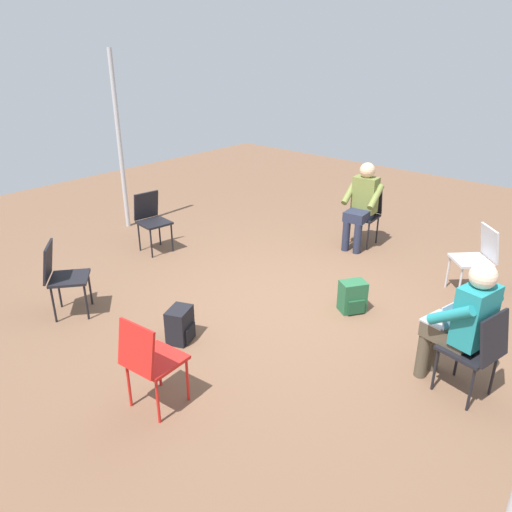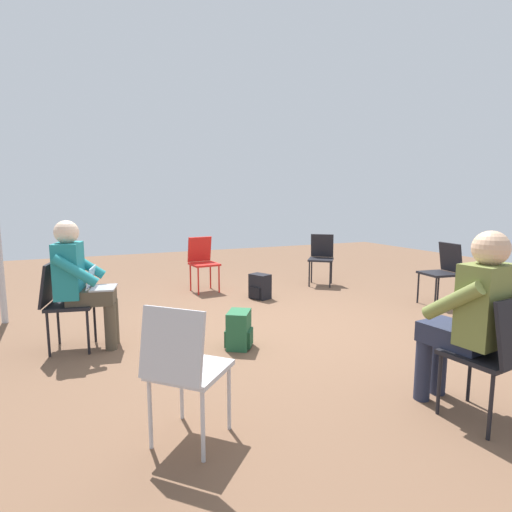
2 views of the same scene
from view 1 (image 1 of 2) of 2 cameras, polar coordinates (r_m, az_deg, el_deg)
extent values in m
plane|color=brown|center=(5.80, 3.48, -5.79)|extent=(14.00, 14.00, 0.00)
cube|color=black|center=(7.54, 12.16, 4.43)|extent=(0.44, 0.44, 0.03)
cylinder|color=black|center=(7.41, 12.68, 2.17)|extent=(0.02, 0.02, 0.42)
cylinder|color=black|center=(7.53, 10.31, 2.73)|extent=(0.02, 0.02, 0.42)
cylinder|color=black|center=(7.71, 13.68, 2.92)|extent=(0.02, 0.02, 0.42)
cylinder|color=black|center=(7.83, 11.39, 3.45)|extent=(0.02, 0.02, 0.42)
cube|color=black|center=(7.64, 12.87, 6.32)|extent=(0.39, 0.13, 0.40)
cube|color=black|center=(7.26, -11.55, 3.74)|extent=(0.45, 0.45, 0.03)
cylinder|color=black|center=(7.29, -9.58, 2.06)|extent=(0.02, 0.02, 0.42)
cylinder|color=black|center=(7.13, -11.87, 1.38)|extent=(0.02, 0.02, 0.42)
cylinder|color=black|center=(7.56, -10.97, 2.76)|extent=(0.02, 0.02, 0.42)
cylinder|color=black|center=(7.41, -13.21, 2.12)|extent=(0.02, 0.02, 0.42)
cube|color=black|center=(7.36, -12.44, 5.68)|extent=(0.14, 0.39, 0.40)
cube|color=black|center=(5.84, -20.55, -2.39)|extent=(0.56, 0.56, 0.03)
cylinder|color=black|center=(6.05, -18.43, -3.51)|extent=(0.02, 0.02, 0.42)
cylinder|color=black|center=(5.75, -18.81, -5.03)|extent=(0.02, 0.02, 0.42)
cylinder|color=black|center=(6.11, -21.58, -3.71)|extent=(0.02, 0.02, 0.42)
cylinder|color=black|center=(5.82, -22.12, -5.22)|extent=(0.02, 0.02, 0.42)
cube|color=black|center=(5.79, -22.69, -0.60)|extent=(0.36, 0.31, 0.40)
cube|color=#B7B7BC|center=(6.42, 23.33, -0.46)|extent=(0.57, 0.57, 0.03)
cylinder|color=#B7B7BC|center=(6.30, 22.28, -3.00)|extent=(0.02, 0.02, 0.42)
cylinder|color=#B7B7BC|center=(6.58, 21.07, -1.69)|extent=(0.02, 0.02, 0.42)
cylinder|color=#B7B7BC|center=(6.46, 25.00, -2.85)|extent=(0.02, 0.02, 0.42)
cylinder|color=#B7B7BC|center=(6.72, 23.70, -1.58)|extent=(0.02, 0.02, 0.42)
cube|color=#B7B7BC|center=(6.44, 25.14, 1.34)|extent=(0.33, 0.33, 0.40)
cube|color=black|center=(4.64, 23.09, -9.85)|extent=(0.47, 0.47, 0.03)
cylinder|color=black|center=(4.70, 19.77, -12.11)|extent=(0.02, 0.02, 0.42)
cylinder|color=black|center=(4.95, 22.05, -10.53)|extent=(0.02, 0.02, 0.42)
cylinder|color=black|center=(4.57, 23.33, -13.86)|extent=(0.02, 0.02, 0.42)
cylinder|color=black|center=(4.83, 25.48, -12.12)|extent=(0.02, 0.02, 0.42)
cube|color=black|center=(4.46, 25.60, -8.47)|extent=(0.17, 0.39, 0.40)
cube|color=red|center=(4.24, -11.32, -11.58)|extent=(0.44, 0.44, 0.03)
cylinder|color=red|center=(4.56, -11.02, -12.16)|extent=(0.02, 0.02, 0.42)
cylinder|color=red|center=(4.36, -7.84, -13.82)|extent=(0.02, 0.02, 0.42)
cylinder|color=red|center=(4.39, -14.31, -14.13)|extent=(0.02, 0.02, 0.42)
cylinder|color=red|center=(4.18, -11.15, -15.99)|extent=(0.02, 0.02, 0.42)
cube|color=red|center=(4.02, -13.56, -10.25)|extent=(0.39, 0.13, 0.40)
cylinder|color=#4C4233|center=(4.83, 18.51, -10.66)|extent=(0.11, 0.11, 0.45)
cylinder|color=#4C4233|center=(4.96, 19.75, -9.87)|extent=(0.11, 0.11, 0.45)
cube|color=#4C4233|center=(4.67, 21.28, -8.16)|extent=(0.47, 0.38, 0.14)
cube|color=teal|center=(4.47, 23.77, -6.24)|extent=(0.29, 0.38, 0.52)
sphere|color=beige|center=(4.32, 24.54, -2.08)|extent=(0.22, 0.22, 0.22)
cylinder|color=teal|center=(4.34, 21.35, -6.32)|extent=(0.41, 0.17, 0.31)
cylinder|color=teal|center=(4.66, 24.05, -4.71)|extent=(0.41, 0.17, 0.31)
cube|color=#9EA0A5|center=(4.68, 20.29, -6.83)|extent=(0.28, 0.34, 0.02)
cube|color=#B2D1F2|center=(4.58, 21.61, -6.17)|extent=(0.11, 0.30, 0.20)
cylinder|color=#23283D|center=(7.27, 11.53, 1.99)|extent=(0.11, 0.11, 0.45)
cylinder|color=#23283D|center=(7.34, 10.25, 2.29)|extent=(0.11, 0.11, 0.45)
cube|color=#23283D|center=(7.35, 11.61, 4.59)|extent=(0.34, 0.45, 0.14)
cube|color=olive|center=(7.44, 12.38, 6.86)|extent=(0.36, 0.26, 0.52)
sphere|color=#DBAD89|center=(7.35, 12.62, 9.54)|extent=(0.22, 0.22, 0.22)
cylinder|color=olive|center=(7.27, 13.52, 6.58)|extent=(0.13, 0.40, 0.31)
cylinder|color=olive|center=(7.42, 10.66, 7.17)|extent=(0.13, 0.40, 0.31)
cube|color=#235B38|center=(5.74, 10.96, -4.55)|extent=(0.32, 0.34, 0.36)
cube|color=#1C492C|center=(5.77, 10.90, -5.26)|extent=(0.32, 0.30, 0.16)
cube|color=black|center=(5.16, -8.71, -7.76)|extent=(0.29, 0.34, 0.36)
cube|color=black|center=(5.21, -8.65, -8.52)|extent=(0.31, 0.28, 0.16)
cylinder|color=#B2B2B7|center=(8.18, -15.34, 12.37)|extent=(0.07, 0.07, 2.73)
camera|label=2|loc=(8.12, 33.46, 9.70)|focal=28.00mm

